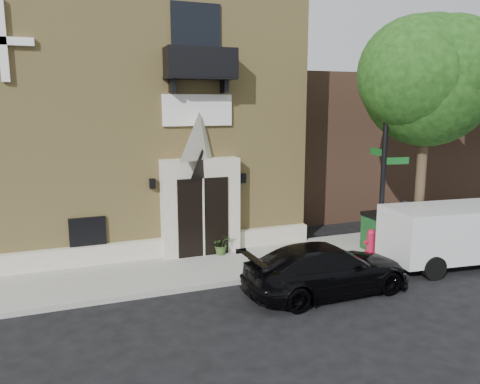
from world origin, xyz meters
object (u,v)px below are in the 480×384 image
object	(u,v)px
street_sign	(384,164)
fire_hydrant	(371,242)
cargo_van	(463,232)
dumpster	(393,230)
black_sedan	(327,269)
pedestrian_near	(403,222)

from	to	relation	value
street_sign	fire_hydrant	distance (m)	2.65
cargo_van	dumpster	distance (m)	2.20
black_sedan	fire_hydrant	xyz separation A→B (m)	(2.89, 1.96, -0.10)
street_sign	pedestrian_near	xyz separation A→B (m)	(1.56, 0.78, -2.27)
fire_hydrant	dumpster	distance (m)	1.15
cargo_van	fire_hydrant	distance (m)	2.86
cargo_van	fire_hydrant	size ratio (longest dim) A/B	5.63
pedestrian_near	cargo_van	bearing A→B (deg)	94.11
black_sedan	dumpster	xyz separation A→B (m)	(3.98, 2.21, 0.12)
street_sign	dumpster	xyz separation A→B (m)	(0.86, 0.40, -2.41)
street_sign	pedestrian_near	bearing A→B (deg)	34.14
cargo_van	pedestrian_near	world-z (taller)	cargo_van
street_sign	pedestrian_near	world-z (taller)	street_sign
cargo_van	pedestrian_near	size ratio (longest dim) A/B	3.12
dumpster	pedestrian_near	world-z (taller)	pedestrian_near
street_sign	pedestrian_near	distance (m)	2.87
dumpster	cargo_van	bearing A→B (deg)	-54.19
black_sedan	cargo_van	world-z (taller)	cargo_van
street_sign	dumpster	world-z (taller)	street_sign
cargo_van	street_sign	distance (m)	3.32
street_sign	fire_hydrant	size ratio (longest dim) A/B	6.94
pedestrian_near	dumpster	bearing A→B (deg)	17.88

